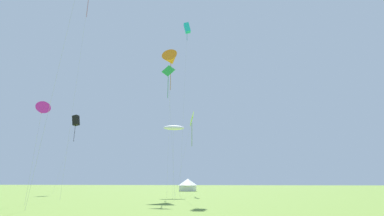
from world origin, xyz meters
TOP-DOWN VIEW (x-y plane):
  - kite_lime_diamond at (-2.27, 46.81)m, footprint 2.94×3.74m
  - kite_black_box at (-26.90, 48.47)m, footprint 2.40×2.80m
  - kite_magenta_delta at (-15.82, 24.09)m, footprint 2.34×2.58m
  - kite_white_parafoil at (-4.60, 41.85)m, footprint 3.73×3.26m
  - kite_orange_delta at (-6.02, 44.57)m, footprint 3.13×3.58m
  - kite_green_diamond at (-3.88, 34.18)m, footprint 2.85×2.47m
  - kite_cyan_box at (-2.54, 42.61)m, footprint 1.51×2.27m
  - festival_tent_left at (-6.15, 65.79)m, footprint 4.58×4.58m

SIDE VIEW (x-z plane):
  - festival_tent_left at x=-6.15m, z-range 0.16..3.13m
  - kite_magenta_delta at x=-15.82m, z-range 4.49..15.38m
  - kite_white_parafoil at x=-4.60m, z-range 5.24..16.83m
  - kite_lime_diamond at x=-2.27m, z-range 5.80..20.91m
  - kite_black_box at x=-26.90m, z-range 6.67..22.31m
  - kite_green_diamond at x=-3.88m, z-range 8.10..27.34m
  - kite_orange_delta at x=-6.02m, z-range 11.57..38.45m
  - kite_cyan_box at x=-2.54m, z-range 14.60..45.96m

